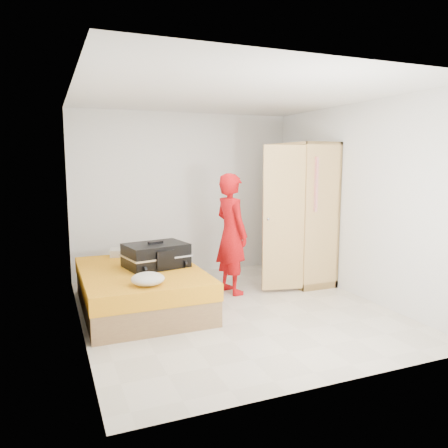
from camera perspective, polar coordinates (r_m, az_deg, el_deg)
name	(u,v)px	position (r m, az deg, el deg)	size (l,w,h in m)	color
room	(234,206)	(5.25, 1.31, 2.40)	(4.00, 4.02, 2.60)	beige
bed	(141,288)	(5.62, -10.81, -8.25)	(1.42, 2.02, 0.50)	olive
wardrobe	(299,217)	(6.72, 9.73, 0.97)	(1.16, 1.20, 2.10)	tan
person	(231,234)	(6.05, 0.97, -1.28)	(0.61, 0.40, 1.67)	red
suitcase	(156,255)	(5.61, -8.87, -4.07)	(0.86, 0.69, 0.33)	black
round_cushion	(148,279)	(4.82, -9.92, -7.08)	(0.36, 0.36, 0.14)	beige
pillow	(130,252)	(6.37, -12.17, -3.60)	(0.54, 0.28, 0.10)	beige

